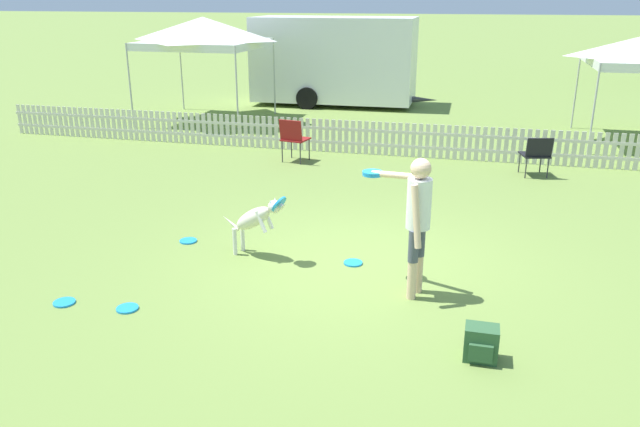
% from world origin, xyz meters
% --- Properties ---
extents(ground_plane, '(240.00, 240.00, 0.00)m').
position_xyz_m(ground_plane, '(0.00, 0.00, 0.00)').
color(ground_plane, olive).
extents(handler_person, '(0.91, 0.87, 1.67)m').
position_xyz_m(handler_person, '(0.73, -0.69, 1.05)').
color(handler_person, beige).
rests_on(handler_person, ground_plane).
extents(leaping_dog, '(1.04, 0.46, 0.93)m').
position_xyz_m(leaping_dog, '(-1.44, -0.09, 0.56)').
color(leaping_dog, beige).
rests_on(leaping_dog, ground_plane).
extents(frisbee_near_handler, '(0.25, 0.25, 0.02)m').
position_xyz_m(frisbee_near_handler, '(-0.12, 0.01, 0.01)').
color(frisbee_near_handler, '#1E8CD8').
rests_on(frisbee_near_handler, ground_plane).
extents(frisbee_near_dog, '(0.25, 0.25, 0.02)m').
position_xyz_m(frisbee_near_dog, '(-3.14, -1.93, 0.01)').
color(frisbee_near_dog, '#1E8CD8').
rests_on(frisbee_near_dog, ground_plane).
extents(frisbee_midfield, '(0.25, 0.25, 0.02)m').
position_xyz_m(frisbee_midfield, '(-2.35, -1.88, 0.01)').
color(frisbee_midfield, '#1E8CD8').
rests_on(frisbee_midfield, ground_plane).
extents(frisbee_far_scatter, '(0.25, 0.25, 0.02)m').
position_xyz_m(frisbee_far_scatter, '(-2.59, 0.19, 0.01)').
color(frisbee_far_scatter, '#1E8CD8').
rests_on(frisbee_far_scatter, ground_plane).
extents(backpack_on_grass, '(0.32, 0.27, 0.35)m').
position_xyz_m(backpack_on_grass, '(1.54, -1.95, 0.17)').
color(backpack_on_grass, '#2D5633').
rests_on(backpack_on_grass, ground_plane).
extents(picket_fence, '(20.29, 0.04, 0.75)m').
position_xyz_m(picket_fence, '(0.00, 6.02, 0.38)').
color(picket_fence, beige).
rests_on(picket_fence, ground_plane).
extents(folding_chair_blue_left, '(0.59, 0.61, 0.93)m').
position_xyz_m(folding_chair_blue_left, '(-2.42, 4.94, 0.56)').
color(folding_chair_blue_left, '#333338').
rests_on(folding_chair_blue_left, ground_plane).
extents(folding_chair_center, '(0.61, 0.63, 0.80)m').
position_xyz_m(folding_chair_center, '(2.49, 5.04, 0.48)').
color(folding_chair_center, '#333338').
rests_on(folding_chair_center, ground_plane).
extents(canopy_tent_secondary, '(3.05, 3.05, 2.82)m').
position_xyz_m(canopy_tent_secondary, '(-6.13, 8.88, 2.41)').
color(canopy_tent_secondary, '#B2B2B2').
rests_on(canopy_tent_secondary, ground_plane).
extents(equipment_trailer, '(5.89, 2.39, 2.74)m').
position_xyz_m(equipment_trailer, '(-3.28, 12.47, 1.44)').
color(equipment_trailer, white).
rests_on(equipment_trailer, ground_plane).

